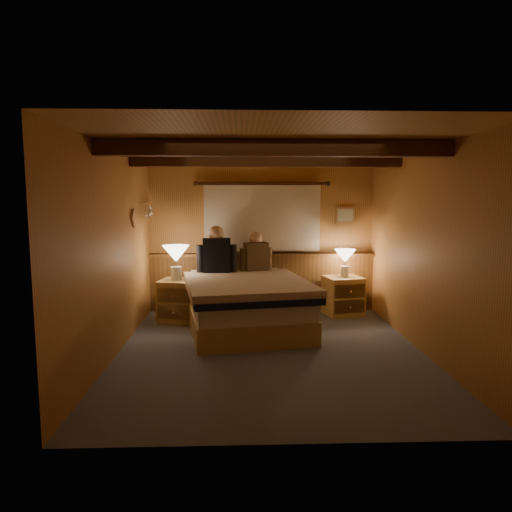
{
  "coord_description": "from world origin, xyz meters",
  "views": [
    {
      "loc": [
        -0.36,
        -5.26,
        1.8
      ],
      "look_at": [
        -0.16,
        0.4,
        1.1
      ],
      "focal_mm": 32.0,
      "sensor_mm": 36.0,
      "label": 1
    }
  ],
  "objects_px": {
    "person_right": "(256,255)",
    "duffel_bag": "(179,310)",
    "lamp_left": "(176,256)",
    "person_left": "(217,253)",
    "nightstand_left": "(179,300)",
    "bed": "(246,303)",
    "lamp_right": "(345,258)",
    "nightstand_right": "(343,296)"
  },
  "relations": [
    {
      "from": "person_right",
      "to": "duffel_bag",
      "type": "height_order",
      "value": "person_right"
    },
    {
      "from": "lamp_left",
      "to": "person_left",
      "type": "distance_m",
      "value": 0.61
    },
    {
      "from": "nightstand_left",
      "to": "duffel_bag",
      "type": "xyz_separation_m",
      "value": [
        -0.01,
        0.02,
        -0.16
      ]
    },
    {
      "from": "person_right",
      "to": "lamp_left",
      "type": "bearing_deg",
      "value": 178.41
    },
    {
      "from": "nightstand_left",
      "to": "person_left",
      "type": "bearing_deg",
      "value": 27.89
    },
    {
      "from": "person_right",
      "to": "bed",
      "type": "bearing_deg",
      "value": -118.39
    },
    {
      "from": "person_right",
      "to": "duffel_bag",
      "type": "distance_m",
      "value": 1.44
    },
    {
      "from": "lamp_right",
      "to": "duffel_bag",
      "type": "height_order",
      "value": "lamp_right"
    },
    {
      "from": "lamp_right",
      "to": "person_right",
      "type": "height_order",
      "value": "person_right"
    },
    {
      "from": "bed",
      "to": "duffel_bag",
      "type": "bearing_deg",
      "value": 143.1
    },
    {
      "from": "person_left",
      "to": "duffel_bag",
      "type": "bearing_deg",
      "value": -169.06
    },
    {
      "from": "nightstand_left",
      "to": "nightstand_right",
      "type": "relative_size",
      "value": 1.02
    },
    {
      "from": "bed",
      "to": "person_right",
      "type": "bearing_deg",
      "value": 67.74
    },
    {
      "from": "lamp_left",
      "to": "person_right",
      "type": "relative_size",
      "value": 0.82
    },
    {
      "from": "bed",
      "to": "nightstand_left",
      "type": "relative_size",
      "value": 3.55
    },
    {
      "from": "nightstand_right",
      "to": "nightstand_left",
      "type": "bearing_deg",
      "value": 173.7
    },
    {
      "from": "bed",
      "to": "person_left",
      "type": "height_order",
      "value": "person_left"
    },
    {
      "from": "nightstand_right",
      "to": "lamp_left",
      "type": "relative_size",
      "value": 1.24
    },
    {
      "from": "lamp_right",
      "to": "bed",
      "type": "bearing_deg",
      "value": -154.36
    },
    {
      "from": "lamp_right",
      "to": "person_left",
      "type": "height_order",
      "value": "person_left"
    },
    {
      "from": "bed",
      "to": "person_left",
      "type": "distance_m",
      "value": 0.99
    },
    {
      "from": "nightstand_left",
      "to": "person_left",
      "type": "distance_m",
      "value": 0.9
    },
    {
      "from": "nightstand_left",
      "to": "person_left",
      "type": "height_order",
      "value": "person_left"
    },
    {
      "from": "nightstand_right",
      "to": "person_right",
      "type": "distance_m",
      "value": 1.51
    },
    {
      "from": "bed",
      "to": "lamp_right",
      "type": "bearing_deg",
      "value": 15.64
    },
    {
      "from": "person_left",
      "to": "bed",
      "type": "bearing_deg",
      "value": -58.76
    },
    {
      "from": "lamp_left",
      "to": "bed",
      "type": "bearing_deg",
      "value": -25.39
    },
    {
      "from": "duffel_bag",
      "to": "bed",
      "type": "bearing_deg",
      "value": -41.96
    },
    {
      "from": "nightstand_right",
      "to": "person_right",
      "type": "bearing_deg",
      "value": 165.38
    },
    {
      "from": "lamp_left",
      "to": "duffel_bag",
      "type": "height_order",
      "value": "lamp_left"
    },
    {
      "from": "nightstand_right",
      "to": "lamp_right",
      "type": "height_order",
      "value": "lamp_right"
    },
    {
      "from": "nightstand_right",
      "to": "lamp_left",
      "type": "distance_m",
      "value": 2.66
    },
    {
      "from": "bed",
      "to": "person_right",
      "type": "xyz_separation_m",
      "value": [
        0.17,
        0.79,
        0.58
      ]
    },
    {
      "from": "nightstand_left",
      "to": "nightstand_right",
      "type": "bearing_deg",
      "value": 17.7
    },
    {
      "from": "lamp_left",
      "to": "lamp_right",
      "type": "relative_size",
      "value": 1.19
    },
    {
      "from": "nightstand_left",
      "to": "lamp_right",
      "type": "height_order",
      "value": "lamp_right"
    },
    {
      "from": "lamp_right",
      "to": "nightstand_right",
      "type": "bearing_deg",
      "value": -139.38
    },
    {
      "from": "nightstand_left",
      "to": "person_right",
      "type": "distance_m",
      "value": 1.36
    },
    {
      "from": "nightstand_left",
      "to": "lamp_right",
      "type": "distance_m",
      "value": 2.62
    },
    {
      "from": "lamp_right",
      "to": "person_right",
      "type": "relative_size",
      "value": 0.68
    },
    {
      "from": "nightstand_right",
      "to": "duffel_bag",
      "type": "relative_size",
      "value": 1.21
    },
    {
      "from": "nightstand_left",
      "to": "person_left",
      "type": "relative_size",
      "value": 0.88
    }
  ]
}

